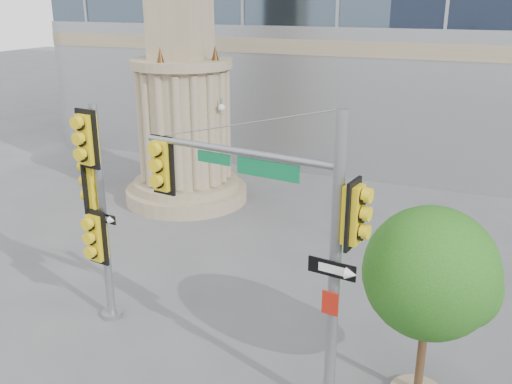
% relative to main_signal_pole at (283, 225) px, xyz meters
% --- Properties ---
extents(monument, '(4.40, 4.40, 16.60)m').
position_rel_main_signal_pole_xyz_m(monument, '(-7.08, 8.70, 2.11)').
color(monument, gray).
rests_on(monument, ground).
extents(main_signal_pole, '(4.24, 0.92, 5.50)m').
position_rel_main_signal_pole_xyz_m(main_signal_pole, '(0.00, 0.00, 0.00)').
color(main_signal_pole, slate).
rests_on(main_signal_pole, ground).
extents(secondary_signal_pole, '(0.87, 0.72, 5.01)m').
position_rel_main_signal_pole_xyz_m(secondary_signal_pole, '(-4.65, 0.81, -0.47)').
color(secondary_signal_pole, slate).
rests_on(secondary_signal_pole, ground).
extents(street_tree, '(2.41, 2.35, 3.75)m').
position_rel_main_signal_pole_xyz_m(street_tree, '(2.46, 0.92, -0.94)').
color(street_tree, gray).
rests_on(street_tree, ground).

